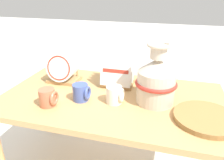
# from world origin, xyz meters

# --- Properties ---
(display_table) EXTENTS (1.36, 0.77, 0.63)m
(display_table) POSITION_xyz_m (0.00, 0.00, 0.56)
(display_table) COLOR tan
(display_table) RESTS_ON ground_plane
(ceramic_vase) EXTENTS (0.24, 0.24, 0.35)m
(ceramic_vase) POSITION_xyz_m (0.26, 0.00, 0.77)
(ceramic_vase) COLOR beige
(ceramic_vase) RESTS_ON display_table
(dish_rack_round_plates) EXTENTS (0.21, 0.18, 0.22)m
(dish_rack_round_plates) POSITION_xyz_m (-0.39, 0.13, 0.72)
(dish_rack_round_plates) COLOR tan
(dish_rack_round_plates) RESTS_ON display_table
(dish_rack_square_plates) EXTENTS (0.21, 0.18, 0.22)m
(dish_rack_square_plates) POSITION_xyz_m (-0.01, 0.18, 0.71)
(dish_rack_square_plates) COLOR tan
(dish_rack_square_plates) RESTS_ON display_table
(wicker_charger_stack) EXTENTS (0.32, 0.32, 0.03)m
(wicker_charger_stack) POSITION_xyz_m (0.53, -0.13, 0.64)
(wicker_charger_stack) COLOR olive
(wicker_charger_stack) RESTS_ON display_table
(mug_terracotta_glaze) EXTENTS (0.10, 0.09, 0.10)m
(mug_terracotta_glaze) POSITION_xyz_m (-0.32, -0.20, 0.68)
(mug_terracotta_glaze) COLOR #B76647
(mug_terracotta_glaze) RESTS_ON display_table
(mug_cream_glaze) EXTENTS (0.10, 0.09, 0.10)m
(mug_cream_glaze) POSITION_xyz_m (0.04, -0.07, 0.68)
(mug_cream_glaze) COLOR silver
(mug_cream_glaze) RESTS_ON display_table
(mug_cobalt_glaze) EXTENTS (0.10, 0.09, 0.10)m
(mug_cobalt_glaze) POSITION_xyz_m (-0.16, -0.09, 0.68)
(mug_cobalt_glaze) COLOR #42569E
(mug_cobalt_glaze) RESTS_ON display_table
(fruit_bowl) EXTENTS (0.13, 0.13, 0.08)m
(fruit_bowl) POSITION_xyz_m (0.22, 0.19, 0.66)
(fruit_bowl) COLOR white
(fruit_bowl) RESTS_ON display_table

